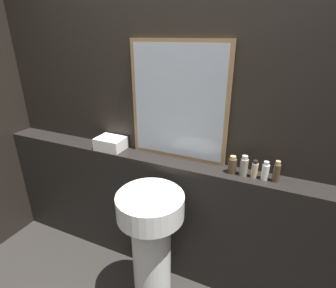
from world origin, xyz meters
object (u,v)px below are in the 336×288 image
at_px(shampoo_bottle, 232,165).
at_px(conditioner_bottle, 244,166).
at_px(towel_stack, 111,143).
at_px(body_wash_bottle, 265,171).
at_px(pedestal_sink, 151,241).
at_px(hand_soap_bottle, 276,172).
at_px(mirror, 178,103).
at_px(lotion_bottle, 255,170).

bearing_deg(shampoo_bottle, conditioner_bottle, -0.00).
bearing_deg(towel_stack, shampoo_bottle, 0.00).
xyz_separation_m(conditioner_bottle, body_wash_bottle, (0.13, 0.00, -0.01)).
bearing_deg(towel_stack, body_wash_bottle, 0.00).
bearing_deg(conditioner_bottle, pedestal_sink, -143.38).
relative_size(conditioner_bottle, hand_soap_bottle, 0.98).
height_order(mirror, shampoo_bottle, mirror).
relative_size(pedestal_sink, shampoo_bottle, 7.69).
distance_m(shampoo_bottle, hand_soap_bottle, 0.27).
relative_size(shampoo_bottle, hand_soap_bottle, 0.86).
height_order(pedestal_sink, body_wash_bottle, body_wash_bottle).
distance_m(mirror, conditioner_bottle, 0.60).
height_order(shampoo_bottle, conditioner_bottle, conditioner_bottle).
bearing_deg(conditioner_bottle, shampoo_bottle, 180.00).
xyz_separation_m(towel_stack, hand_soap_bottle, (1.22, 0.00, 0.02)).
xyz_separation_m(shampoo_bottle, lotion_bottle, (0.14, 0.00, -0.00)).
bearing_deg(hand_soap_bottle, pedestal_sink, -151.97).
bearing_deg(towel_stack, conditioner_bottle, -0.00).
bearing_deg(body_wash_bottle, lotion_bottle, 180.00).
distance_m(lotion_bottle, body_wash_bottle, 0.06).
bearing_deg(hand_soap_bottle, shampoo_bottle, 180.00).
bearing_deg(lotion_bottle, hand_soap_bottle, -0.00).
relative_size(conditioner_bottle, lotion_bottle, 1.16).
bearing_deg(conditioner_bottle, body_wash_bottle, 0.00).
height_order(mirror, towel_stack, mirror).
relative_size(towel_stack, shampoo_bottle, 1.84).
relative_size(pedestal_sink, towel_stack, 4.18).
height_order(towel_stack, hand_soap_bottle, hand_soap_bottle).
relative_size(mirror, conditioner_bottle, 6.01).
xyz_separation_m(shampoo_bottle, conditioner_bottle, (0.07, -0.00, 0.01)).
xyz_separation_m(shampoo_bottle, hand_soap_bottle, (0.27, 0.00, 0.01)).
distance_m(body_wash_bottle, hand_soap_bottle, 0.06).
bearing_deg(lotion_bottle, conditioner_bottle, -180.00).
bearing_deg(lotion_bottle, shampoo_bottle, -180.00).
distance_m(mirror, hand_soap_bottle, 0.77).
distance_m(shampoo_bottle, body_wash_bottle, 0.20).
relative_size(shampoo_bottle, conditioner_bottle, 0.88).
xyz_separation_m(pedestal_sink, towel_stack, (-0.54, 0.36, 0.47)).
xyz_separation_m(pedestal_sink, shampoo_bottle, (0.42, 0.36, 0.48)).
height_order(pedestal_sink, shampoo_bottle, shampoo_bottle).
distance_m(lotion_bottle, hand_soap_bottle, 0.13).
bearing_deg(mirror, conditioner_bottle, -8.72).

